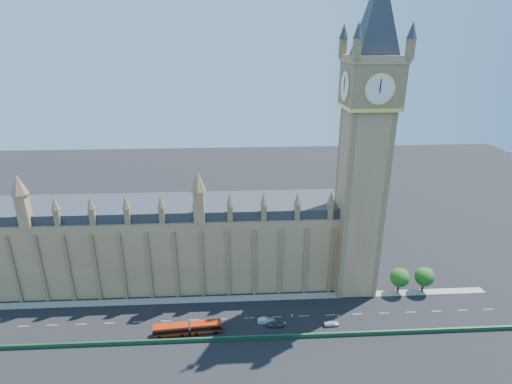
{
  "coord_description": "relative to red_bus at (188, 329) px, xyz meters",
  "views": [
    {
      "loc": [
        0.58,
        -95.5,
        75.34
      ],
      "look_at": [
        6.52,
        10.0,
        35.39
      ],
      "focal_mm": 28.0,
      "sensor_mm": 36.0,
      "label": 1
    }
  ],
  "objects": [
    {
      "name": "tree_east_near",
      "position": [
        65.4,
        15.71,
        3.99
      ],
      "size": [
        6.0,
        6.0,
        8.5
      ],
      "color": "#382619",
      "rests_on": "ground"
    },
    {
      "name": "elizabeth_tower",
      "position": [
        51.18,
        19.62,
        52.9
      ],
      "size": [
        20.59,
        20.59,
        105.0
      ],
      "color": "#99754A",
      "rests_on": "ground"
    },
    {
      "name": "cone_c",
      "position": [
        43.4,
        4.82,
        -1.33
      ],
      "size": [
        0.46,
        0.46,
        0.65
      ],
      "rotation": [
        0.0,
        0.0,
        0.11
      ],
      "color": "black",
      "rests_on": "ground"
    },
    {
      "name": "car_white",
      "position": [
        40.33,
        1.02,
        -1.04
      ],
      "size": [
        4.4,
        2.17,
        1.23
      ],
      "primitive_type": "imported",
      "rotation": [
        0.0,
        0.0,
        1.68
      ],
      "color": "silver",
      "rests_on": "ground"
    },
    {
      "name": "bridge_parapet",
      "position": [
        13.18,
        -3.37,
        -1.05
      ],
      "size": [
        160.0,
        0.6,
        1.2
      ],
      "primitive_type": "cube",
      "color": "#1E4C2D",
      "rests_on": "ground"
    },
    {
      "name": "ground",
      "position": [
        13.18,
        5.63,
        -1.65
      ],
      "size": [
        400.0,
        400.0,
        0.0
      ],
      "primitive_type": "plane",
      "color": "black",
      "rests_on": "ground"
    },
    {
      "name": "kerb_north",
      "position": [
        13.18,
        15.13,
        -1.57
      ],
      "size": [
        160.0,
        3.0,
        0.16
      ],
      "primitive_type": "cube",
      "color": "gray",
      "rests_on": "ground"
    },
    {
      "name": "cone_a",
      "position": [
        29.74,
        5.55,
        -1.28
      ],
      "size": [
        0.57,
        0.57,
        0.77
      ],
      "rotation": [
        0.0,
        0.0,
        0.19
      ],
      "color": "black",
      "rests_on": "ground"
    },
    {
      "name": "tree_east_far",
      "position": [
        73.4,
        15.71,
        3.99
      ],
      "size": [
        6.0,
        6.0,
        8.5
      ],
      "color": "#382619",
      "rests_on": "ground"
    },
    {
      "name": "cone_d",
      "position": [
        27.18,
        2.3,
        -1.26
      ],
      "size": [
        0.64,
        0.64,
        0.8
      ],
      "rotation": [
        0.0,
        0.0,
        -0.33
      ],
      "color": "black",
      "rests_on": "ground"
    },
    {
      "name": "red_bus",
      "position": [
        0.0,
        0.0,
        0.0
      ],
      "size": [
        18.62,
        4.13,
        3.14
      ],
      "rotation": [
        0.0,
        0.0,
        0.07
      ],
      "color": "#AE240B",
      "rests_on": "ground"
    },
    {
      "name": "car_grey",
      "position": [
        24.42,
        1.55,
        -0.85
      ],
      "size": [
        4.79,
        2.07,
        1.61
      ],
      "primitive_type": "imported",
      "rotation": [
        0.0,
        0.0,
        1.53
      ],
      "color": "#414349",
      "rests_on": "ground"
    },
    {
      "name": "palace_westminster",
      "position": [
        -11.82,
        27.63,
        12.21
      ],
      "size": [
        120.0,
        20.0,
        28.0
      ],
      "color": "#99754A",
      "rests_on": "ground"
    },
    {
      "name": "car_silver",
      "position": [
        21.91,
        3.03,
        -0.85
      ],
      "size": [
        5.05,
        2.19,
        1.62
      ],
      "primitive_type": "imported",
      "rotation": [
        0.0,
        0.0,
        1.47
      ],
      "color": "#AFB1B7",
      "rests_on": "ground"
    },
    {
      "name": "cone_b",
      "position": [
        42.93,
        4.63,
        -1.35
      ],
      "size": [
        0.4,
        0.4,
        0.62
      ],
      "rotation": [
        0.0,
        0.0,
        0.02
      ],
      "color": "black",
      "rests_on": "ground"
    }
  ]
}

